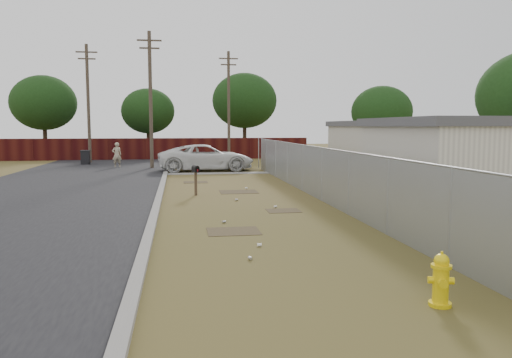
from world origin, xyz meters
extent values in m
plane|color=brown|center=(0.00, 0.00, 0.00)|extent=(120.00, 120.00, 0.00)
cube|color=black|center=(-7.50, 8.00, 0.01)|extent=(9.00, 60.00, 0.02)
cube|color=gray|center=(-3.00, 8.00, 0.06)|extent=(0.25, 60.00, 0.12)
cube|color=gray|center=(0.00, 11.50, 0.01)|extent=(6.20, 1.00, 0.03)
cylinder|color=gray|center=(3.10, -9.00, 1.00)|extent=(0.06, 0.06, 2.00)
cylinder|color=gray|center=(3.10, -6.00, 1.00)|extent=(0.06, 0.06, 2.00)
cylinder|color=gray|center=(3.10, -3.00, 1.00)|extent=(0.06, 0.06, 2.00)
cylinder|color=gray|center=(3.10, 0.00, 1.00)|extent=(0.06, 0.06, 2.00)
cylinder|color=gray|center=(3.10, 3.00, 1.00)|extent=(0.06, 0.06, 2.00)
cylinder|color=gray|center=(3.10, 6.00, 1.00)|extent=(0.06, 0.06, 2.00)
cylinder|color=gray|center=(3.10, 9.00, 1.00)|extent=(0.06, 0.06, 2.00)
cylinder|color=gray|center=(3.10, 12.00, 1.00)|extent=(0.06, 0.06, 2.00)
cylinder|color=gray|center=(3.10, 15.00, 1.00)|extent=(0.06, 0.06, 2.00)
cylinder|color=gray|center=(3.10, 1.00, 2.00)|extent=(0.04, 26.00, 0.04)
cube|color=slate|center=(3.10, 1.00, 1.00)|extent=(0.01, 26.00, 2.00)
cube|color=black|center=(3.16, 1.00, 0.30)|extent=(0.03, 26.00, 0.60)
cube|color=#40120D|center=(-6.00, 25.00, 0.90)|extent=(30.00, 0.12, 1.80)
cylinder|color=brown|center=(-4.00, 16.00, 4.50)|extent=(0.24, 0.24, 9.00)
cube|color=brown|center=(-4.00, 16.00, 8.40)|extent=(1.60, 0.10, 0.10)
cube|color=brown|center=(-4.00, 16.00, 7.90)|extent=(1.30, 0.10, 0.10)
cylinder|color=brown|center=(-9.00, 22.00, 4.50)|extent=(0.24, 0.24, 9.00)
cube|color=brown|center=(-9.00, 22.00, 8.40)|extent=(1.60, 0.10, 0.10)
cube|color=brown|center=(-9.00, 22.00, 7.90)|extent=(1.30, 0.10, 0.10)
cylinder|color=brown|center=(2.00, 24.00, 4.50)|extent=(0.24, 0.24, 9.00)
cube|color=brown|center=(2.00, 24.00, 8.40)|extent=(1.60, 0.10, 0.10)
cube|color=brown|center=(2.00, 24.00, 7.90)|extent=(1.30, 0.10, 0.10)
cube|color=silver|center=(9.00, -2.00, 1.40)|extent=(8.00, 6.00, 2.80)
cube|color=#4D4D52|center=(9.00, -2.00, 2.95)|extent=(8.32, 6.24, 0.30)
cube|color=silver|center=(10.50, 9.00, 1.40)|extent=(7.00, 6.00, 2.80)
cube|color=#4D4D52|center=(10.50, 9.00, 2.95)|extent=(7.28, 6.24, 0.30)
cylinder|color=#342517|center=(-14.00, 29.00, 1.65)|extent=(0.36, 0.36, 3.30)
ellipsoid|color=black|center=(-14.00, 29.00, 4.88)|extent=(5.70, 5.70, 4.84)
cylinder|color=#342517|center=(-5.00, 30.00, 1.43)|extent=(0.36, 0.36, 2.86)
ellipsoid|color=black|center=(-5.00, 30.00, 4.23)|extent=(4.94, 4.94, 4.20)
cylinder|color=#342517|center=(4.00, 29.00, 1.76)|extent=(0.36, 0.36, 3.52)
ellipsoid|color=black|center=(4.00, 29.00, 5.20)|extent=(6.08, 6.08, 5.17)
cylinder|color=#342517|center=(13.00, 18.00, 1.32)|extent=(0.36, 0.36, 2.64)
ellipsoid|color=black|center=(13.00, 18.00, 3.90)|extent=(4.56, 4.56, 3.88)
cylinder|color=yellow|center=(1.80, -11.03, 0.03)|extent=(0.44, 0.44, 0.06)
cylinder|color=yellow|center=(1.80, -11.03, 0.34)|extent=(0.31, 0.31, 0.60)
cylinder|color=yellow|center=(1.80, -11.03, 0.64)|extent=(0.40, 0.40, 0.05)
sphere|color=yellow|center=(1.80, -11.03, 0.72)|extent=(0.30, 0.30, 0.24)
cylinder|color=yellow|center=(1.80, -11.03, 0.84)|extent=(0.05, 0.05, 0.06)
cylinder|color=yellow|center=(1.66, -10.98, 0.41)|extent=(0.13, 0.14, 0.11)
cylinder|color=yellow|center=(1.93, -11.07, 0.41)|extent=(0.13, 0.14, 0.11)
cylinder|color=yellow|center=(1.75, -11.16, 0.41)|extent=(0.17, 0.16, 0.14)
cube|color=brown|center=(-1.55, 2.21, 0.51)|extent=(0.11, 0.11, 1.01)
cube|color=black|center=(-1.55, 2.21, 1.04)|extent=(0.31, 0.52, 0.18)
cylinder|color=black|center=(-1.55, 2.21, 1.14)|extent=(0.31, 0.52, 0.18)
cube|color=#AA0C18|center=(-1.47, 1.96, 1.04)|extent=(0.03, 0.04, 0.10)
imported|color=silver|center=(-0.51, 13.47, 0.83)|extent=(6.17, 3.18, 1.66)
imported|color=tan|center=(-6.39, 16.99, 0.86)|extent=(0.71, 0.56, 1.71)
cube|color=black|center=(-9.03, 20.20, 0.49)|extent=(0.64, 0.64, 0.98)
cube|color=black|center=(-9.03, 20.20, 1.00)|extent=(0.71, 0.71, 0.08)
cylinder|color=black|center=(-8.71, 19.90, 0.10)|extent=(0.06, 0.21, 0.20)
cylinder|color=white|center=(-0.38, -6.77, 0.04)|extent=(0.10, 0.07, 0.07)
cylinder|color=#ADADB2|center=(-0.95, -3.81, 0.04)|extent=(0.12, 0.10, 0.07)
cylinder|color=white|center=(1.06, -1.34, 0.04)|extent=(0.12, 0.10, 0.07)
cylinder|color=#ADADB2|center=(-0.76, -7.90, 0.04)|extent=(0.09, 0.11, 0.07)
cylinder|color=white|center=(0.77, 3.99, 0.04)|extent=(0.12, 0.11, 0.07)
cylinder|color=#ADADB2|center=(-0.09, 0.46, 0.04)|extent=(0.12, 0.10, 0.07)
camera|label=1|loc=(-2.21, -18.06, 2.80)|focal=35.00mm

